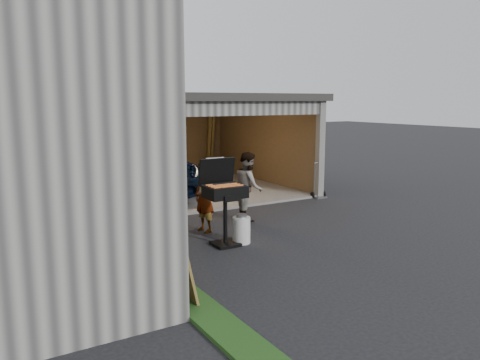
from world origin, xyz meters
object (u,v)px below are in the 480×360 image
object	(u,v)px
propane_tank	(241,230)
minivan	(142,169)
bbq_grill	(224,195)
woman	(205,196)
plywood_panel	(180,271)
hand_truck	(319,191)
man	(248,186)

from	to	relation	value
propane_tank	minivan	bearing A→B (deg)	89.43
bbq_grill	propane_tank	distance (m)	0.80
woman	plywood_panel	bearing A→B (deg)	-42.90
bbq_grill	hand_truck	world-z (taller)	bbq_grill
plywood_panel	hand_truck	distance (m)	7.55
minivan	propane_tank	size ratio (longest dim) A/B	9.96
woman	bbq_grill	size ratio (longest dim) A/B	0.92
propane_tank	plywood_panel	distance (m)	2.77
woman	bbq_grill	xyz separation A→B (m)	(-0.10, -1.01, 0.22)
woman	propane_tank	world-z (taller)	woman
minivan	propane_tank	bearing A→B (deg)	-86.35
propane_tank	plywood_panel	bearing A→B (deg)	-138.82
man	propane_tank	distance (m)	1.87
bbq_grill	plywood_panel	xyz separation A→B (m)	(-1.74, -1.89, -0.55)
minivan	hand_truck	bearing A→B (deg)	-34.36
bbq_grill	minivan	bearing A→B (deg)	86.00
man	bbq_grill	size ratio (longest dim) A/B	0.96
minivan	bbq_grill	bearing A→B (deg)	-89.78
minivan	woman	xyz separation A→B (m)	(-0.30, -4.67, 0.05)
woman	hand_truck	size ratio (longest dim) A/B	1.48
minivan	man	distance (m)	4.41
man	bbq_grill	distance (m)	1.98
minivan	woman	size ratio (longest dim) A/B	3.38
minivan	propane_tank	xyz separation A→B (m)	(-0.06, -5.74, -0.45)
minivan	propane_tank	world-z (taller)	minivan
bbq_grill	hand_truck	xyz separation A→B (m)	(4.44, 2.45, -0.78)
propane_tank	hand_truck	distance (m)	4.81
minivan	plywood_panel	size ratio (longest dim) A/B	5.86
plywood_panel	woman	bearing A→B (deg)	57.56
bbq_grill	hand_truck	distance (m)	5.13
minivan	man	size ratio (longest dim) A/B	3.25
man	bbq_grill	bearing A→B (deg)	158.15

